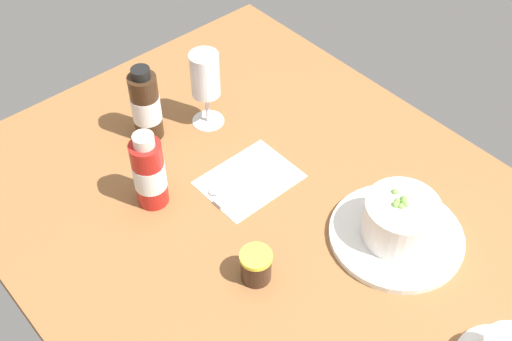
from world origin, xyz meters
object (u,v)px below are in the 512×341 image
(porridge_bowl, at_px, (399,224))
(cutlery_setting, at_px, (247,180))
(wine_glass, at_px, (205,78))
(jam_jar, at_px, (256,266))
(sauce_bottle_red, at_px, (149,173))
(sauce_bottle_brown, at_px, (146,106))

(porridge_bowl, height_order, cutlery_setting, porridge_bowl)
(wine_glass, xyz_separation_m, jam_jar, (-0.35, 0.17, -0.08))
(porridge_bowl, distance_m, cutlery_setting, 0.29)
(wine_glass, xyz_separation_m, sauce_bottle_red, (-0.10, 0.20, -0.04))
(cutlery_setting, xyz_separation_m, jam_jar, (-0.17, 0.13, 0.03))
(cutlery_setting, relative_size, sauce_bottle_red, 1.11)
(wine_glass, bearing_deg, porridge_bowl, -172.81)
(porridge_bowl, height_order, wine_glass, wine_glass)
(cutlery_setting, relative_size, wine_glass, 1.06)
(sauce_bottle_red, bearing_deg, cutlery_setting, -115.63)
(jam_jar, height_order, sauce_bottle_red, sauce_bottle_red)
(porridge_bowl, xyz_separation_m, wine_glass, (0.45, 0.06, 0.07))
(cutlery_setting, xyz_separation_m, sauce_bottle_red, (0.08, 0.16, 0.07))
(sauce_bottle_red, distance_m, sauce_bottle_brown, 0.18)
(porridge_bowl, distance_m, sauce_bottle_red, 0.43)
(porridge_bowl, distance_m, wine_glass, 0.45)
(cutlery_setting, distance_m, jam_jar, 0.21)
(sauce_bottle_red, relative_size, sauce_bottle_brown, 0.98)
(porridge_bowl, xyz_separation_m, cutlery_setting, (0.27, 0.10, -0.04))
(wine_glass, height_order, jam_jar, wine_glass)
(cutlery_setting, height_order, wine_glass, wine_glass)
(porridge_bowl, relative_size, cutlery_setting, 1.31)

